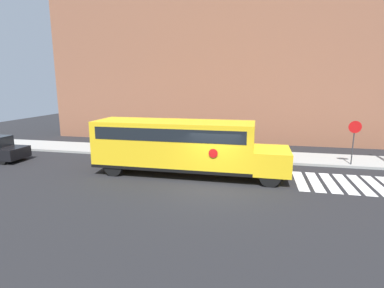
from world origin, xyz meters
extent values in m
plane|color=black|center=(0.00, 0.00, 0.00)|extent=(60.00, 60.00, 0.00)
cube|color=#9E9E99|center=(0.00, 6.50, 0.07)|extent=(44.00, 3.00, 0.15)
cube|color=#935B42|center=(0.00, 13.00, 6.04)|extent=(32.00, 4.00, 12.08)
cube|color=white|center=(4.19, 2.00, 0.00)|extent=(0.50, 3.20, 0.01)
cube|color=white|center=(4.89, 2.00, 0.00)|extent=(0.50, 3.20, 0.01)
cube|color=white|center=(5.59, 2.00, 0.00)|extent=(0.50, 3.20, 0.01)
cube|color=white|center=(6.29, 2.00, 0.00)|extent=(0.50, 3.20, 0.01)
cube|color=white|center=(6.99, 2.00, 0.00)|extent=(0.50, 3.20, 0.01)
cube|color=white|center=(7.69, 2.00, 0.00)|extent=(0.50, 3.20, 0.01)
cube|color=yellow|center=(-2.40, 1.85, 1.67)|extent=(8.45, 2.50, 2.43)
cube|color=yellow|center=(2.72, 1.85, 1.03)|extent=(1.79, 2.50, 1.16)
cube|color=black|center=(-2.40, 1.85, 0.53)|extent=(8.45, 2.54, 0.16)
cube|color=black|center=(-2.40, 1.85, 2.33)|extent=(7.78, 2.53, 0.64)
cylinder|color=red|center=(-0.07, 0.56, 1.54)|extent=(0.44, 0.02, 0.44)
cylinder|color=black|center=(2.64, 2.93, 0.50)|extent=(1.00, 0.30, 1.00)
cylinder|color=black|center=(2.64, 0.77, 0.50)|extent=(1.00, 0.30, 1.00)
cylinder|color=black|center=(-5.42, 2.93, 0.50)|extent=(1.00, 0.30, 1.00)
cylinder|color=black|center=(-5.42, 0.77, 0.50)|extent=(1.00, 0.30, 1.00)
cylinder|color=black|center=(-13.06, 2.86, 0.32)|extent=(0.64, 0.22, 0.64)
cylinder|color=black|center=(-13.06, 1.38, 0.32)|extent=(0.64, 0.22, 0.64)
cylinder|color=#38383A|center=(7.45, 5.36, 1.21)|extent=(0.07, 0.07, 2.42)
cylinder|color=red|center=(7.45, 5.32, 2.38)|extent=(0.71, 0.03, 0.71)
camera|label=1|loc=(1.93, -13.32, 4.85)|focal=28.00mm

